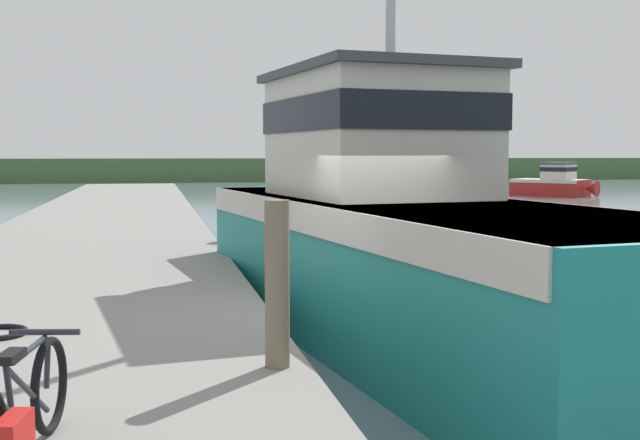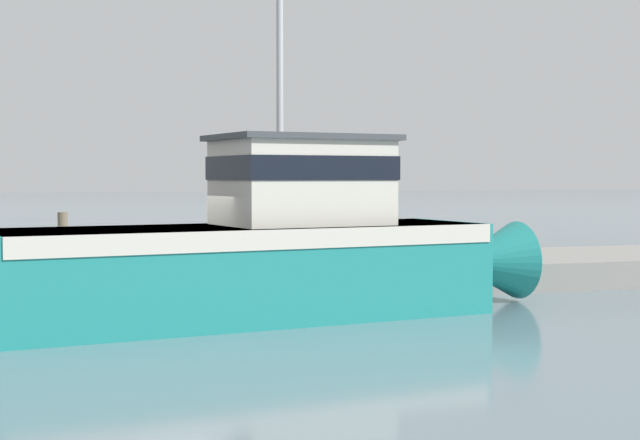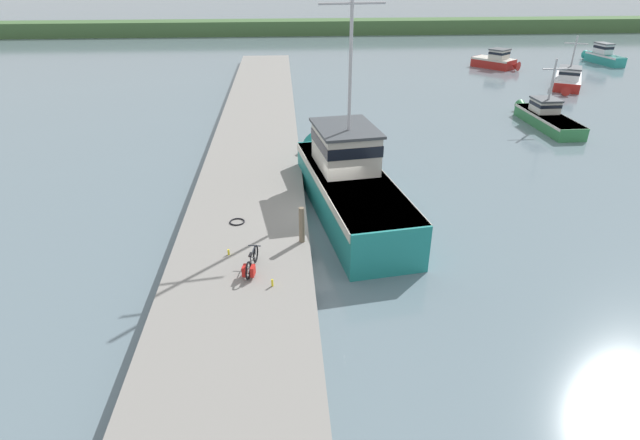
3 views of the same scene
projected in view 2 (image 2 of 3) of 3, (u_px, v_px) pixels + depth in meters
ground_plane at (188, 316)px, 20.30m from camera, size 320.00×320.00×0.00m
dock_pier at (159, 281)px, 23.80m from camera, size 5.10×80.00×0.72m
fishing_boat_main at (274, 248)px, 19.99m from camera, size 4.45×12.12×10.41m
mooring_post at (63, 245)px, 20.85m from camera, size 0.21×0.21×1.42m
hose_coil at (130, 265)px, 23.87m from camera, size 0.62×0.62×0.05m
water_bottle_by_bike at (22, 264)px, 23.19m from camera, size 0.08×0.08×0.21m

